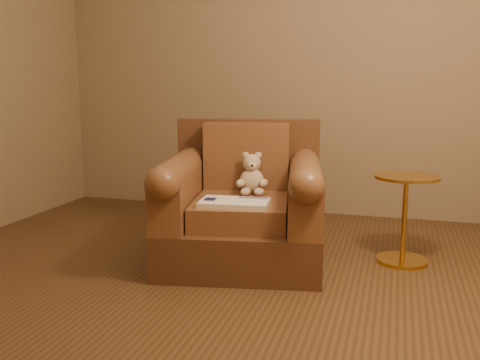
# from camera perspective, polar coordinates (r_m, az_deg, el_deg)

# --- Properties ---
(floor) EXTENTS (4.00, 4.00, 0.00)m
(floor) POSITION_cam_1_polar(r_m,az_deg,el_deg) (2.87, -3.54, -12.32)
(floor) COLOR #55371D
(floor) RESTS_ON ground
(armchair) EXTENTS (1.11, 1.07, 0.86)m
(armchair) POSITION_cam_1_polar(r_m,az_deg,el_deg) (3.35, 0.31, -2.99)
(armchair) COLOR #54321C
(armchair) RESTS_ON floor
(teddy_bear) EXTENTS (0.19, 0.22, 0.27)m
(teddy_bear) POSITION_cam_1_polar(r_m,az_deg,el_deg) (3.38, 1.28, 0.26)
(teddy_bear) COLOR #CAAC8D
(teddy_bear) RESTS_ON armchair
(guidebook) EXTENTS (0.41, 0.27, 0.03)m
(guidebook) POSITION_cam_1_polar(r_m,az_deg,el_deg) (3.07, -0.62, -2.44)
(guidebook) COLOR beige
(guidebook) RESTS_ON armchair
(side_table) EXTENTS (0.39, 0.39, 0.55)m
(side_table) POSITION_cam_1_polar(r_m,az_deg,el_deg) (3.45, 17.14, -3.69)
(side_table) COLOR gold
(side_table) RESTS_ON floor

